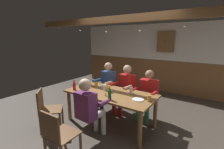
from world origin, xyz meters
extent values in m
plane|color=#423A33|center=(0.00, 0.00, 0.00)|extent=(7.48, 7.48, 0.00)
cube|color=silver|center=(0.00, 2.98, 1.77)|extent=(6.23, 0.12, 1.26)
cube|color=brown|center=(0.00, 2.98, 0.57)|extent=(6.23, 0.12, 1.15)
cube|color=brown|center=(0.00, 0.51, 2.32)|extent=(5.61, 0.14, 0.16)
cube|color=brown|center=(0.00, -0.01, 0.72)|extent=(1.97, 0.94, 0.04)
cylinder|color=brown|center=(-0.91, -0.40, 0.35)|extent=(0.08, 0.08, 0.70)
cylinder|color=brown|center=(0.91, -0.40, 0.35)|extent=(0.08, 0.08, 0.70)
cylinder|color=brown|center=(-0.91, 0.38, 0.35)|extent=(0.08, 0.08, 0.70)
cylinder|color=brown|center=(0.91, 0.38, 0.35)|extent=(0.08, 0.08, 0.70)
cube|color=#2D4C84|center=(-0.59, 0.76, 0.74)|extent=(0.39, 0.25, 0.55)
sphere|color=tan|center=(-0.59, 0.76, 1.15)|extent=(0.22, 0.22, 0.22)
cylinder|color=black|center=(-0.51, 0.59, 0.48)|extent=(0.19, 0.44, 0.13)
cylinder|color=black|center=(-0.71, 0.62, 0.48)|extent=(0.19, 0.44, 0.13)
cylinder|color=black|center=(-0.54, 0.38, 0.21)|extent=(0.10, 0.10, 0.42)
cylinder|color=black|center=(-0.74, 0.41, 0.21)|extent=(0.10, 0.10, 0.42)
cylinder|color=tan|center=(-0.41, 0.49, 0.76)|extent=(0.12, 0.29, 0.08)
cylinder|color=#2D4C84|center=(-0.84, 0.55, 0.76)|extent=(0.12, 0.29, 0.08)
cube|color=#AD1919|center=(0.00, 0.76, 0.73)|extent=(0.42, 0.28, 0.54)
sphere|color=tan|center=(0.00, 0.76, 1.14)|extent=(0.22, 0.22, 0.22)
cylinder|color=#AD1919|center=(0.08, 0.58, 0.48)|extent=(0.21, 0.45, 0.13)
cylinder|color=#AD1919|center=(-0.13, 0.62, 0.48)|extent=(0.21, 0.45, 0.13)
cylinder|color=#AD1919|center=(0.04, 0.37, 0.21)|extent=(0.10, 0.10, 0.42)
cylinder|color=#AD1919|center=(-0.17, 0.41, 0.21)|extent=(0.10, 0.10, 0.42)
cylinder|color=tan|center=(0.18, 0.48, 0.76)|extent=(0.13, 0.29, 0.08)
cylinder|color=#AD1919|center=(-0.27, 0.56, 0.76)|extent=(0.13, 0.29, 0.08)
cube|color=#AD1919|center=(0.59, 0.76, 0.70)|extent=(0.42, 0.23, 0.49)
sphere|color=#9E755B|center=(0.59, 0.76, 1.08)|extent=(0.20, 0.20, 0.20)
cylinder|color=#33724C|center=(0.70, 0.62, 0.48)|extent=(0.14, 0.38, 0.13)
cylinder|color=#33724C|center=(0.47, 0.63, 0.48)|extent=(0.14, 0.38, 0.13)
cylinder|color=#33724C|center=(0.70, 0.44, 0.21)|extent=(0.10, 0.10, 0.42)
cylinder|color=#33724C|center=(0.47, 0.44, 0.21)|extent=(0.10, 0.10, 0.42)
cylinder|color=#AD1919|center=(0.82, 0.51, 0.73)|extent=(0.09, 0.28, 0.08)
cylinder|color=#AD1919|center=(0.34, 0.52, 0.73)|extent=(0.09, 0.28, 0.08)
cube|color=#6B2D66|center=(0.00, -0.78, 0.71)|extent=(0.40, 0.26, 0.50)
sphere|color=beige|center=(0.00, -0.78, 1.10)|extent=(0.22, 0.22, 0.22)
cylinder|color=silver|center=(-0.10, -0.62, 0.48)|extent=(0.16, 0.42, 0.13)
cylinder|color=silver|center=(0.11, -0.63, 0.48)|extent=(0.16, 0.42, 0.13)
cylinder|color=silver|center=(-0.08, -0.41, 0.21)|extent=(0.10, 0.10, 0.42)
cylinder|color=silver|center=(0.13, -0.42, 0.21)|extent=(0.10, 0.10, 0.42)
cylinder|color=#6B2D66|center=(-0.20, -0.51, 0.74)|extent=(0.10, 0.28, 0.08)
cylinder|color=#6B2D66|center=(0.24, -0.53, 0.74)|extent=(0.10, 0.28, 0.08)
cube|color=brown|center=(0.03, -1.34, 0.45)|extent=(0.45, 0.45, 0.02)
cube|color=brown|center=(0.03, -1.54, 0.67)|extent=(0.40, 0.04, 0.42)
cylinder|color=brown|center=(-0.17, -1.15, 0.22)|extent=(0.04, 0.04, 0.44)
cylinder|color=brown|center=(0.21, -1.15, 0.22)|extent=(0.04, 0.04, 0.44)
cube|color=brown|center=(-0.89, -0.89, 0.45)|extent=(0.62, 0.62, 0.02)
cube|color=brown|center=(-1.03, -1.03, 0.67)|extent=(0.30, 0.30, 0.42)
cylinder|color=brown|center=(-0.89, -0.62, 0.22)|extent=(0.04, 0.04, 0.44)
cylinder|color=brown|center=(-0.62, -0.89, 0.22)|extent=(0.04, 0.04, 0.44)
cylinder|color=brown|center=(-1.16, -0.89, 0.22)|extent=(0.04, 0.04, 0.44)
cylinder|color=brown|center=(-0.89, -1.16, 0.22)|extent=(0.04, 0.04, 0.44)
cylinder|color=#F9E08C|center=(0.04, -0.22, 0.78)|extent=(0.04, 0.04, 0.08)
cube|color=#B2B7BC|center=(-0.30, 0.15, 0.77)|extent=(0.14, 0.10, 0.05)
cylinder|color=white|center=(0.69, -0.05, 0.75)|extent=(0.23, 0.23, 0.01)
cylinder|color=red|center=(-0.79, -0.32, 0.82)|extent=(0.07, 0.07, 0.16)
cylinder|color=red|center=(-0.79, -0.32, 0.94)|extent=(0.03, 0.03, 0.07)
cylinder|color=#195923|center=(0.23, -0.35, 0.83)|extent=(0.07, 0.07, 0.19)
cylinder|color=#195923|center=(0.23, -0.35, 0.95)|extent=(0.03, 0.03, 0.05)
cylinder|color=white|center=(0.40, 0.22, 0.80)|extent=(0.07, 0.07, 0.12)
cylinder|color=white|center=(-0.16, 0.03, 0.81)|extent=(0.08, 0.08, 0.15)
cylinder|color=#E5C64C|center=(-0.51, -0.23, 0.82)|extent=(0.07, 0.07, 0.15)
cylinder|color=gold|center=(-0.51, 0.14, 0.80)|extent=(0.08, 0.08, 0.12)
cylinder|color=gold|center=(0.89, 0.00, 0.80)|extent=(0.07, 0.07, 0.12)
cylinder|color=gold|center=(-0.05, 0.02, 0.81)|extent=(0.07, 0.07, 0.15)
cube|color=brown|center=(0.31, 2.85, 1.79)|extent=(0.56, 0.12, 0.70)
sphere|color=black|center=(0.31, 2.77, 1.79)|extent=(0.03, 0.03, 0.03)
sphere|color=#F9EAB2|center=(-2.18, 0.46, 2.20)|extent=(0.04, 0.04, 0.04)
sphere|color=#F9EAB2|center=(-1.31, 0.46, 2.11)|extent=(0.04, 0.04, 0.04)
sphere|color=#F9EAB2|center=(-0.44, 0.46, 2.06)|extent=(0.04, 0.04, 0.04)
sphere|color=#F9EAB2|center=(0.44, 0.46, 2.06)|extent=(0.04, 0.04, 0.04)
sphere|color=#F9EAB2|center=(1.31, 0.46, 2.11)|extent=(0.04, 0.04, 0.04)
camera|label=1|loc=(1.90, -2.72, 1.90)|focal=25.48mm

